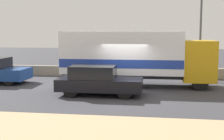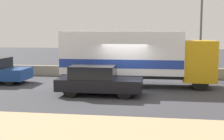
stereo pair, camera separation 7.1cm
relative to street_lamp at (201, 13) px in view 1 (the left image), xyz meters
name	(u,v)px [view 1 (the left image)]	position (x,y,z in m)	size (l,w,h in m)	color
ground_plane	(122,94)	(-4.47, -5.02, -4.35)	(80.00, 80.00, 0.00)	#38383D
stone_wall_backdrop	(131,72)	(-4.47, 0.74, -4.00)	(60.00, 0.35, 0.70)	gray
street_lamp	(201,13)	(0.00, 0.00, 0.00)	(0.56, 0.28, 7.59)	#4C4C51
box_truck	(133,56)	(-4.12, -2.65, -2.59)	(8.66, 2.56, 3.18)	gold
car_hatchback	(98,80)	(-5.65, -5.54, -3.61)	(4.23, 1.72, 1.49)	black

